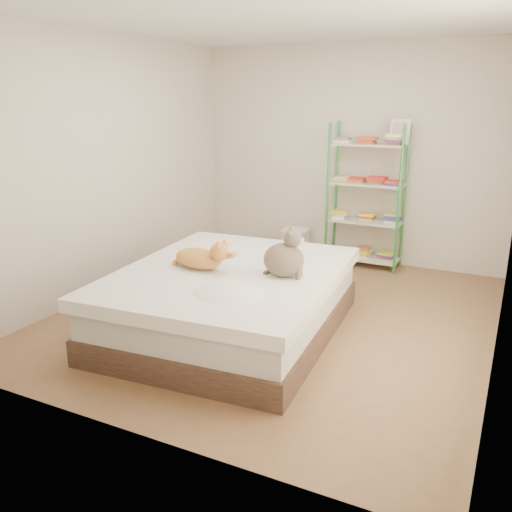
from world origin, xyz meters
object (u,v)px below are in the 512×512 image
Objects in this scene: orange_cat at (198,256)px; white_bin at (295,243)px; bed at (230,301)px; grey_cat at (284,252)px; shelf_unit at (366,198)px; cardboard_box at (290,269)px.

white_bin is at bearing 100.12° from orange_cat.
grey_cat reaches higher than bed.
shelf_unit is at bearing -13.84° from grey_cat.
grey_cat reaches higher than white_bin.
cardboard_box is (-0.47, 1.29, -0.59)m from grey_cat.
white_bin is at bearing 7.02° from grey_cat.
orange_cat is 0.31× the size of shelf_unit.
bed is at bearing -102.21° from shelf_unit.
grey_cat is at bearing -76.77° from cardboard_box.
shelf_unit is (0.78, 2.47, 0.16)m from orange_cat.
cardboard_box is at bearing 7.25° from grey_cat.
shelf_unit is 3.19× the size of cardboard_box.
grey_cat reaches higher than cardboard_box.
orange_cat is 1.50× the size of white_bin.
orange_cat is 1.34× the size of grey_cat.
white_bin is (-0.84, 2.31, -0.58)m from grey_cat.
cardboard_box is (-0.51, -1.05, -0.66)m from shelf_unit.
bed is at bearing -81.37° from white_bin.
shelf_unit is 1.09m from white_bin.
bed reaches higher than white_bin.
cardboard_box is 1.09m from white_bin.
bed is 1.34m from cardboard_box.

